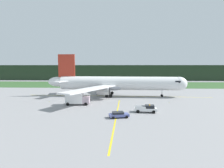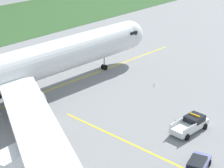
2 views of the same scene
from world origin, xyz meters
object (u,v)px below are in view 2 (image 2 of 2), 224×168
ops_pickup_truck (191,124)px  staff_car (197,165)px  apron_cone (175,122)px  airliner (18,69)px  catering_truck (24,162)px

ops_pickup_truck → staff_car: size_ratio=1.22×
ops_pickup_truck → apron_cone: bearing=86.7°
airliner → ops_pickup_truck: (7.98, -22.46, -3.86)m
staff_car → apron_cone: bearing=45.4°
airliner → ops_pickup_truck: 24.15m
ops_pickup_truck → apron_cone: ops_pickup_truck is taller
catering_truck → staff_car: catering_truck is taller
staff_car → ops_pickup_truck: bearing=35.4°
airliner → ops_pickup_truck: size_ratio=9.32×
ops_pickup_truck → apron_cone: size_ratio=7.61×
catering_truck → staff_car: (12.21, -12.17, -1.17)m
airliner → staff_car: airliner is taller
airliner → staff_car: (1.28, -27.22, -4.06)m
airliner → catering_truck: airliner is taller
airliner → apron_cone: 22.30m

